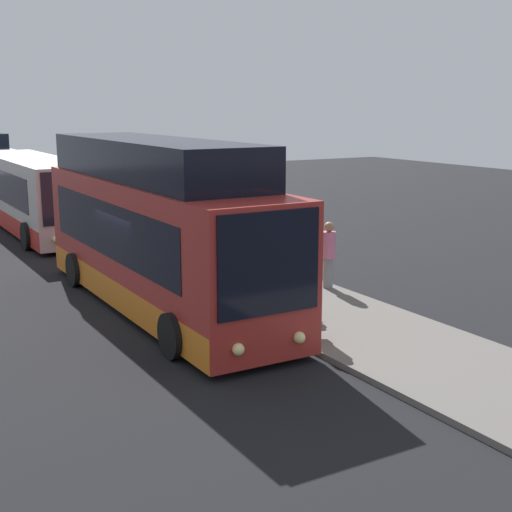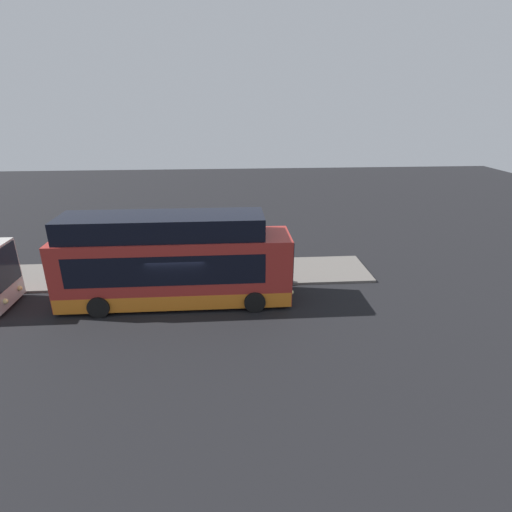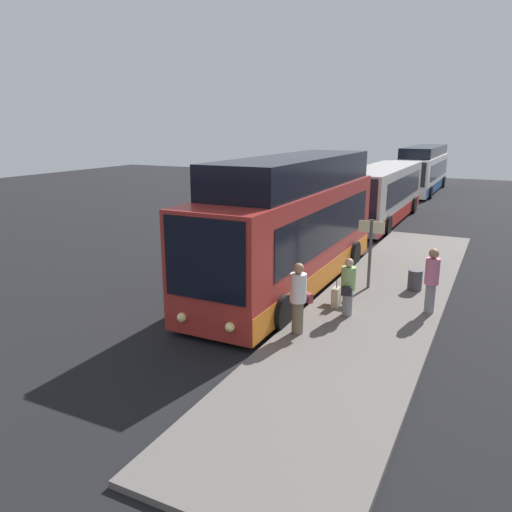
# 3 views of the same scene
# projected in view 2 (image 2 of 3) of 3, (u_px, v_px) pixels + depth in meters

# --- Properties ---
(ground) EXTENTS (80.00, 80.00, 0.00)m
(ground) POSITION_uv_depth(u_px,v_px,m) (181.00, 303.00, 18.79)
(ground) COLOR black
(platform) EXTENTS (20.00, 3.58, 0.13)m
(platform) POSITION_uv_depth(u_px,v_px,m) (187.00, 273.00, 21.92)
(platform) COLOR #605B56
(platform) RESTS_ON ground
(bus_lead) EXTENTS (10.71, 2.78, 4.24)m
(bus_lead) POSITION_uv_depth(u_px,v_px,m) (173.00, 264.00, 18.31)
(bus_lead) COLOR maroon
(bus_lead) RESTS_ON ground
(passenger_boarding) EXTENTS (0.68, 0.59, 1.83)m
(passenger_boarding) POSITION_uv_depth(u_px,v_px,m) (256.00, 263.00, 20.55)
(passenger_boarding) COLOR #6B604C
(passenger_boarding) RESTS_ON platform
(passenger_waiting) EXTENTS (0.61, 0.45, 1.62)m
(passenger_waiting) POSITION_uv_depth(u_px,v_px,m) (222.00, 261.00, 21.19)
(passenger_waiting) COLOR gray
(passenger_waiting) RESTS_ON platform
(passenger_with_bags) EXTENTS (0.53, 0.53, 1.84)m
(passenger_with_bags) POSITION_uv_depth(u_px,v_px,m) (201.00, 246.00, 22.91)
(passenger_with_bags) COLOR gray
(passenger_with_bags) RESTS_ON platform
(suitcase) EXTENTS (0.36, 0.20, 0.80)m
(suitcase) POSITION_uv_depth(u_px,v_px,m) (212.00, 275.00, 20.91)
(suitcase) COLOR beige
(suitcase) RESTS_ON platform
(sign_post) EXTENTS (0.10, 0.82, 2.23)m
(sign_post) POSITION_uv_depth(u_px,v_px,m) (171.00, 253.00, 20.73)
(sign_post) COLOR #4C4C51
(sign_post) RESTS_ON platform
(trash_bin) EXTENTS (0.44, 0.44, 0.65)m
(trash_bin) POSITION_uv_depth(u_px,v_px,m) (168.00, 262.00, 22.38)
(trash_bin) COLOR #3F3F44
(trash_bin) RESTS_ON platform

